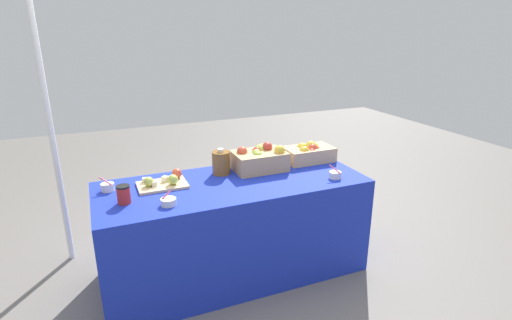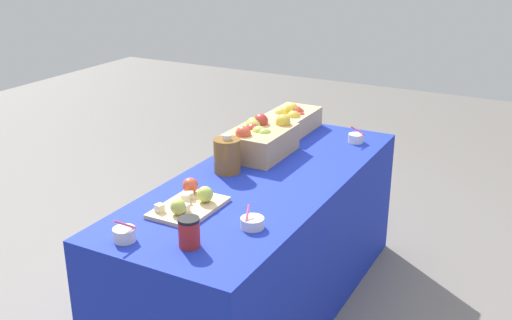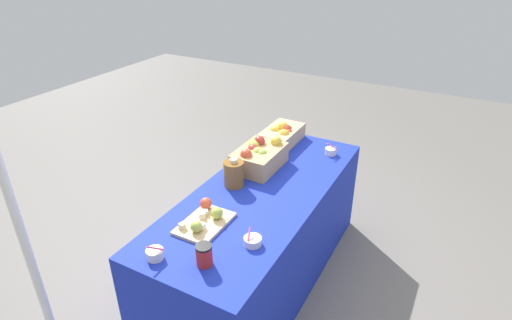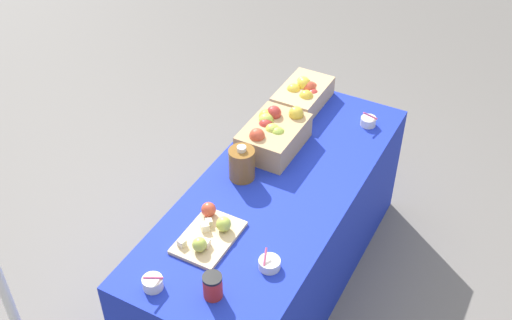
{
  "view_description": "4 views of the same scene",
  "coord_description": "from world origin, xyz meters",
  "px_view_note": "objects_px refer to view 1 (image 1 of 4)",
  "views": [
    {
      "loc": [
        -0.87,
        -2.5,
        1.8
      ],
      "look_at": [
        0.2,
        0.05,
        0.86
      ],
      "focal_mm": 28.0,
      "sensor_mm": 36.0,
      "label": 1
    },
    {
      "loc": [
        -2.44,
        -1.28,
        1.87
      ],
      "look_at": [
        -0.09,
        -0.01,
        0.86
      ],
      "focal_mm": 42.77,
      "sensor_mm": 36.0,
      "label": 2
    },
    {
      "loc": [
        -2.03,
        -1.07,
        2.18
      ],
      "look_at": [
        -0.06,
        0.01,
        0.99
      ],
      "focal_mm": 29.23,
      "sensor_mm": 36.0,
      "label": 3
    },
    {
      "loc": [
        -2.16,
        -1.04,
        2.85
      ],
      "look_at": [
        -0.15,
        0.04,
        1.0
      ],
      "focal_mm": 44.25,
      "sensor_mm": 36.0,
      "label": 4
    }
  ],
  "objects_px": {
    "apple_crate_middle": "(260,159)",
    "cutting_board_front": "(164,182)",
    "apple_crate_left": "(309,153)",
    "sample_bowl_mid": "(168,202)",
    "sample_bowl_far": "(335,175)",
    "sample_bowl_near": "(108,187)",
    "tent_pole": "(50,126)",
    "coffee_cup": "(124,194)",
    "cider_jug": "(221,163)"
  },
  "relations": [
    {
      "from": "cutting_board_front",
      "to": "sample_bowl_far",
      "type": "height_order",
      "value": "sample_bowl_far"
    },
    {
      "from": "sample_bowl_mid",
      "to": "sample_bowl_far",
      "type": "height_order",
      "value": "sample_bowl_far"
    },
    {
      "from": "cider_jug",
      "to": "apple_crate_middle",
      "type": "bearing_deg",
      "value": -4.81
    },
    {
      "from": "apple_crate_middle",
      "to": "coffee_cup",
      "type": "relative_size",
      "value": 3.35
    },
    {
      "from": "sample_bowl_near",
      "to": "tent_pole",
      "type": "relative_size",
      "value": 0.05
    },
    {
      "from": "apple_crate_middle",
      "to": "tent_pole",
      "type": "height_order",
      "value": "tent_pole"
    },
    {
      "from": "sample_bowl_near",
      "to": "sample_bowl_far",
      "type": "xyz_separation_m",
      "value": [
        1.54,
        -0.39,
        -0.0
      ]
    },
    {
      "from": "sample_bowl_near",
      "to": "sample_bowl_far",
      "type": "height_order",
      "value": "same"
    },
    {
      "from": "sample_bowl_far",
      "to": "cider_jug",
      "type": "bearing_deg",
      "value": 150.84
    },
    {
      "from": "sample_bowl_mid",
      "to": "cider_jug",
      "type": "bearing_deg",
      "value": 40.33
    },
    {
      "from": "apple_crate_left",
      "to": "tent_pole",
      "type": "distance_m",
      "value": 1.98
    },
    {
      "from": "sample_bowl_mid",
      "to": "cider_jug",
      "type": "xyz_separation_m",
      "value": [
        0.47,
        0.4,
        0.06
      ]
    },
    {
      "from": "apple_crate_middle",
      "to": "coffee_cup",
      "type": "bearing_deg",
      "value": -166.77
    },
    {
      "from": "cider_jug",
      "to": "coffee_cup",
      "type": "xyz_separation_m",
      "value": [
        -0.72,
        -0.27,
        -0.03
      ]
    },
    {
      "from": "apple_crate_left",
      "to": "sample_bowl_near",
      "type": "distance_m",
      "value": 1.56
    },
    {
      "from": "sample_bowl_mid",
      "to": "tent_pole",
      "type": "relative_size",
      "value": 0.04
    },
    {
      "from": "tent_pole",
      "to": "cider_jug",
      "type": "bearing_deg",
      "value": -23.9
    },
    {
      "from": "sample_bowl_far",
      "to": "coffee_cup",
      "type": "xyz_separation_m",
      "value": [
        -1.46,
        0.14,
        0.03
      ]
    },
    {
      "from": "apple_crate_middle",
      "to": "sample_bowl_mid",
      "type": "distance_m",
      "value": 0.87
    },
    {
      "from": "sample_bowl_near",
      "to": "coffee_cup",
      "type": "distance_m",
      "value": 0.26
    },
    {
      "from": "sample_bowl_near",
      "to": "sample_bowl_mid",
      "type": "xyz_separation_m",
      "value": [
        0.33,
        -0.38,
        -0.01
      ]
    },
    {
      "from": "apple_crate_middle",
      "to": "sample_bowl_mid",
      "type": "relative_size",
      "value": 4.06
    },
    {
      "from": "apple_crate_left",
      "to": "cider_jug",
      "type": "bearing_deg",
      "value": -179.61
    },
    {
      "from": "sample_bowl_near",
      "to": "apple_crate_left",
      "type": "bearing_deg",
      "value": 0.91
    },
    {
      "from": "sample_bowl_far",
      "to": "tent_pole",
      "type": "bearing_deg",
      "value": 153.97
    },
    {
      "from": "sample_bowl_mid",
      "to": "tent_pole",
      "type": "xyz_separation_m",
      "value": [
        -0.66,
        0.91,
        0.34
      ]
    },
    {
      "from": "apple_crate_middle",
      "to": "cider_jug",
      "type": "distance_m",
      "value": 0.3
    },
    {
      "from": "sample_bowl_mid",
      "to": "cutting_board_front",
      "type": "bearing_deg",
      "value": 84.03
    },
    {
      "from": "sample_bowl_near",
      "to": "tent_pole",
      "type": "height_order",
      "value": "tent_pole"
    },
    {
      "from": "apple_crate_middle",
      "to": "cutting_board_front",
      "type": "xyz_separation_m",
      "value": [
        -0.74,
        -0.05,
        -0.06
      ]
    },
    {
      "from": "cutting_board_front",
      "to": "tent_pole",
      "type": "xyz_separation_m",
      "value": [
        -0.7,
        0.58,
        0.34
      ]
    },
    {
      "from": "sample_bowl_far",
      "to": "sample_bowl_mid",
      "type": "bearing_deg",
      "value": 179.63
    },
    {
      "from": "apple_crate_left",
      "to": "sample_bowl_mid",
      "type": "distance_m",
      "value": 1.3
    },
    {
      "from": "apple_crate_left",
      "to": "cider_jug",
      "type": "xyz_separation_m",
      "value": [
        -0.76,
        -0.01,
        0.02
      ]
    },
    {
      "from": "sample_bowl_near",
      "to": "coffee_cup",
      "type": "height_order",
      "value": "coffee_cup"
    },
    {
      "from": "apple_crate_left",
      "to": "cutting_board_front",
      "type": "relative_size",
      "value": 1.19
    },
    {
      "from": "apple_crate_left",
      "to": "sample_bowl_far",
      "type": "bearing_deg",
      "value": -92.58
    },
    {
      "from": "sample_bowl_far",
      "to": "coffee_cup",
      "type": "height_order",
      "value": "coffee_cup"
    },
    {
      "from": "apple_crate_left",
      "to": "cutting_board_front",
      "type": "xyz_separation_m",
      "value": [
        -1.2,
        -0.08,
        -0.04
      ]
    },
    {
      "from": "sample_bowl_near",
      "to": "sample_bowl_mid",
      "type": "distance_m",
      "value": 0.51
    },
    {
      "from": "tent_pole",
      "to": "sample_bowl_mid",
      "type": "bearing_deg",
      "value": -53.88
    },
    {
      "from": "apple_crate_middle",
      "to": "tent_pole",
      "type": "relative_size",
      "value": 0.18
    },
    {
      "from": "cutting_board_front",
      "to": "tent_pole",
      "type": "bearing_deg",
      "value": 140.32
    },
    {
      "from": "apple_crate_left",
      "to": "sample_bowl_near",
      "type": "height_order",
      "value": "apple_crate_left"
    },
    {
      "from": "apple_crate_middle",
      "to": "sample_bowl_near",
      "type": "bearing_deg",
      "value": 179.7
    },
    {
      "from": "apple_crate_middle",
      "to": "cutting_board_front",
      "type": "distance_m",
      "value": 0.75
    },
    {
      "from": "sample_bowl_mid",
      "to": "cider_jug",
      "type": "relative_size",
      "value": 0.5
    },
    {
      "from": "sample_bowl_mid",
      "to": "apple_crate_left",
      "type": "bearing_deg",
      "value": 18.36
    },
    {
      "from": "cutting_board_front",
      "to": "sample_bowl_far",
      "type": "relative_size",
      "value": 3.13
    },
    {
      "from": "apple_crate_left",
      "to": "tent_pole",
      "type": "bearing_deg",
      "value": 165.23
    }
  ]
}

